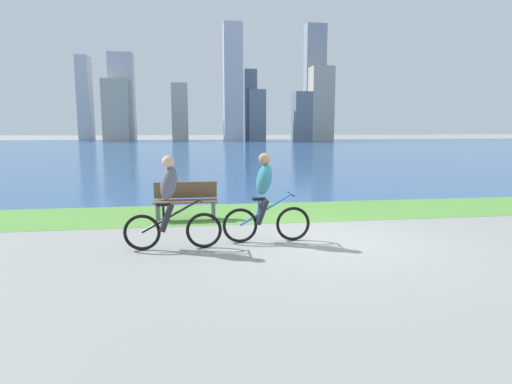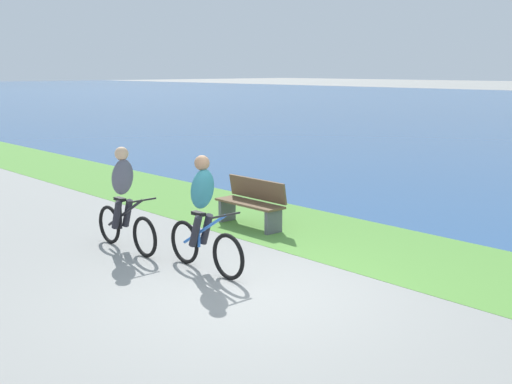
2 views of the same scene
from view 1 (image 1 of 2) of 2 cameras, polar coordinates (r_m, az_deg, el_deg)
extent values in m
plane|color=gray|center=(8.52, 9.41, -6.40)|extent=(300.00, 300.00, 0.00)
cube|color=#59933D|center=(11.38, 4.71, -2.58)|extent=(120.00, 2.73, 0.01)
cube|color=#2D568C|center=(50.89, -5.65, 5.88)|extent=(300.00, 77.09, 0.00)
torus|color=black|center=(8.39, 4.91, -4.21)|extent=(0.67, 0.06, 0.67)
torus|color=black|center=(8.22, -2.12, -4.45)|extent=(0.67, 0.06, 0.67)
cylinder|color=blue|center=(8.23, 1.27, -2.36)|extent=(1.00, 0.04, 0.62)
cylinder|color=blue|center=(8.22, 0.38, -2.73)|extent=(0.04, 0.04, 0.48)
cube|color=black|center=(8.17, 0.38, -0.92)|extent=(0.24, 0.10, 0.05)
cylinder|color=black|center=(8.27, 4.62, -0.27)|extent=(0.03, 0.52, 0.03)
ellipsoid|color=teal|center=(8.13, 1.10, 1.74)|extent=(0.40, 0.36, 0.65)
sphere|color=#A57A59|center=(8.10, 1.11, 4.41)|extent=(0.22, 0.22, 0.22)
cylinder|color=#26262D|center=(8.32, 0.62, -2.44)|extent=(0.27, 0.11, 0.49)
cylinder|color=#26262D|center=(8.12, 0.84, -2.70)|extent=(0.27, 0.11, 0.49)
torus|color=black|center=(7.91, -6.90, -5.06)|extent=(0.65, 0.06, 0.65)
torus|color=black|center=(7.96, -14.84, -5.20)|extent=(0.65, 0.06, 0.65)
cylinder|color=black|center=(7.86, -11.12, -3.10)|extent=(1.07, 0.04, 0.62)
cylinder|color=black|center=(7.88, -12.12, -3.48)|extent=(0.04, 0.04, 0.48)
cube|color=black|center=(7.83, -12.18, -1.62)|extent=(0.24, 0.10, 0.05)
cylinder|color=black|center=(7.80, -7.34, -0.94)|extent=(0.03, 0.52, 0.03)
ellipsoid|color=#595966|center=(7.77, -11.46, 1.15)|extent=(0.40, 0.36, 0.65)
sphere|color=#D8AD84|center=(7.73, -11.54, 3.95)|extent=(0.22, 0.22, 0.22)
cylinder|color=#26262D|center=(7.97, -11.69, -3.19)|extent=(0.27, 0.11, 0.49)
cylinder|color=#26262D|center=(7.77, -11.77, -3.49)|extent=(0.27, 0.11, 0.49)
cube|color=brown|center=(10.36, -9.28, -1.24)|extent=(1.50, 0.45, 0.04)
cube|color=brown|center=(10.51, -9.30, 0.28)|extent=(1.50, 0.11, 0.40)
cube|color=#595960|center=(10.41, -5.67, -2.38)|extent=(0.08, 0.37, 0.45)
cube|color=#595960|center=(10.43, -12.83, -2.53)|extent=(0.08, 0.37, 0.45)
cube|color=#B7B7BC|center=(86.42, -21.68, 11.37)|extent=(2.18, 3.92, 15.18)
cube|color=#ADA899|center=(79.89, -18.02, 10.19)|extent=(4.23, 3.98, 10.60)
cube|color=#B7B7BC|center=(82.43, -17.26, 11.83)|extent=(4.21, 3.62, 15.39)
cube|color=#ADA899|center=(82.03, -10.03, 10.35)|extent=(2.92, 2.97, 10.42)
cube|color=#B7B7BC|center=(77.10, -3.08, 14.17)|extent=(3.20, 3.23, 19.99)
cube|color=slate|center=(79.43, -0.81, 11.32)|extent=(2.09, 3.72, 12.58)
cube|color=slate|center=(79.08, 0.00, 10.06)|extent=(3.05, 4.02, 9.07)
cube|color=slate|center=(79.35, 6.10, 9.88)|extent=(3.15, 3.75, 8.72)
cube|color=#8C939E|center=(83.75, 7.76, 14.04)|extent=(3.72, 2.60, 21.16)
cube|color=#ADA899|center=(80.58, 8.54, 11.40)|extent=(3.95, 4.17, 13.16)
camera|label=2|loc=(8.91, 66.21, 8.32)|focal=44.78mm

